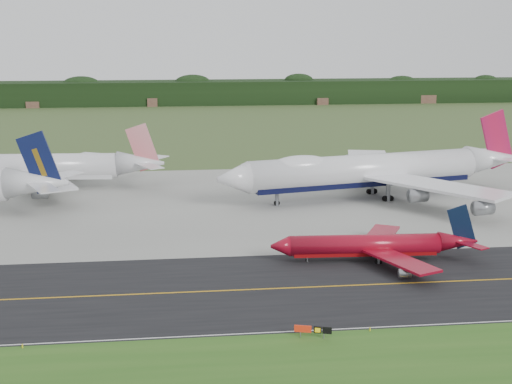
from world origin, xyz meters
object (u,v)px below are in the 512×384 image
Objects in this scene: jet_ba_747 at (374,170)px; taxiway_sign at (313,330)px; jet_star_tail at (41,167)px; jet_red_737 at (376,245)px.

taxiway_sign is (-28.40, -73.30, -5.41)m from jet_ba_747.
jet_star_tail is at bearing 166.00° from jet_ba_747.
jet_star_tail is 13.22× the size of taxiway_sign.
jet_red_737 is (-12.14, -44.29, -3.92)m from jet_ba_747.
jet_star_tail is 104.37m from taxiway_sign.
jet_star_tail is (-64.56, 63.42, 2.65)m from jet_red_737.
jet_star_tail reaches higher than taxiway_sign.
jet_ba_747 is at bearing 74.67° from jet_red_737.
jet_ba_747 is 16.75× the size of taxiway_sign.
jet_red_737 is 33.29m from taxiway_sign.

